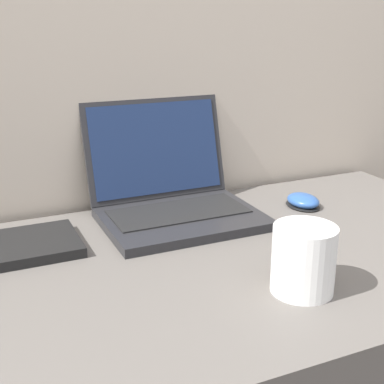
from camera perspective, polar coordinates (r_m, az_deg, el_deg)
name	(u,v)px	position (r m, az deg, el deg)	size (l,w,h in m)	color
laptop	(172,192)	(1.20, -2.15, -0.04)	(0.34, 0.32, 0.25)	#232326
drink_cup	(304,258)	(0.89, 11.82, -6.93)	(0.10, 0.10, 0.11)	white
computer_mouse	(303,201)	(1.30, 11.76, -0.98)	(0.07, 0.09, 0.03)	black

